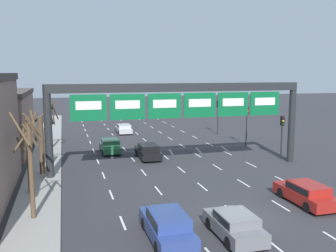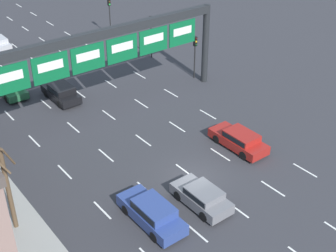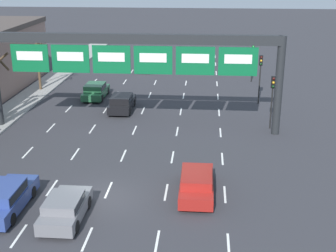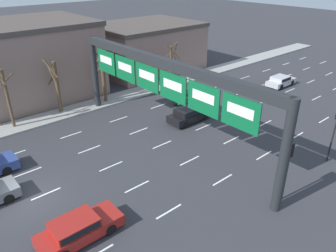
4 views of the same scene
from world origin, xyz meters
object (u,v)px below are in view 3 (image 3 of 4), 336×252
at_px(car_black, 122,102).
at_px(traffic_light_near_gantry, 273,91).
at_px(car_red, 197,183).
at_px(traffic_light_far_end, 253,52).
at_px(car_blue, 5,197).
at_px(sign_gantry, 133,56).
at_px(car_silver, 146,65).
at_px(traffic_light_mid_block, 260,69).
at_px(car_green, 96,90).
at_px(car_grey, 65,207).
at_px(tree_bare_second, 39,61).

xyz_separation_m(car_black, traffic_light_near_gantry, (12.26, -3.63, 2.22)).
relative_size(car_red, traffic_light_far_end, 1.02).
height_order(car_black, car_blue, car_blue).
height_order(car_red, car_blue, car_blue).
xyz_separation_m(sign_gantry, car_black, (-1.81, 4.81, -4.98)).
relative_size(car_silver, traffic_light_near_gantry, 0.99).
height_order(car_blue, traffic_light_mid_block, traffic_light_mid_block).
xyz_separation_m(car_red, traffic_light_near_gantry, (5.44, 11.41, 2.24)).
bearing_deg(car_green, car_silver, 74.50).
height_order(car_green, car_black, car_black).
height_order(car_silver, car_black, car_black).
bearing_deg(traffic_light_near_gantry, car_black, 163.52).
bearing_deg(car_silver, traffic_light_far_end, -19.80).
relative_size(car_grey, car_green, 0.91).
xyz_separation_m(sign_gantry, car_red, (5.01, -10.23, -5.00)).
bearing_deg(traffic_light_near_gantry, car_grey, -129.16).
height_order(car_grey, traffic_light_near_gantry, traffic_light_near_gantry).
distance_m(car_silver, traffic_light_near_gantry, 22.89).
bearing_deg(car_silver, sign_gantry, -85.27).
bearing_deg(car_green, car_blue, -89.49).
relative_size(car_green, traffic_light_mid_block, 1.00).
bearing_deg(traffic_light_mid_block, car_silver, 133.47).
distance_m(traffic_light_mid_block, tree_bare_second, 21.46).
relative_size(car_grey, car_silver, 0.99).
height_order(sign_gantry, traffic_light_near_gantry, sign_gantry).
bearing_deg(traffic_light_mid_block, traffic_light_near_gantry, -88.06).
bearing_deg(traffic_light_mid_block, traffic_light_far_end, 89.50).
bearing_deg(car_green, sign_gantry, -59.65).
height_order(sign_gantry, traffic_light_far_end, sign_gantry).
bearing_deg(sign_gantry, car_black, 110.64).
height_order(car_grey, car_black, car_black).
bearing_deg(tree_bare_second, traffic_light_mid_block, -7.68).
distance_m(car_black, traffic_light_near_gantry, 12.98).
bearing_deg(sign_gantry, car_red, -63.90).
bearing_deg(sign_gantry, car_grey, -96.26).
xyz_separation_m(sign_gantry, car_silver, (-1.69, 20.45, -5.05)).
relative_size(car_blue, traffic_light_far_end, 1.06).
bearing_deg(car_blue, car_red, 14.82).
distance_m(car_black, tree_bare_second, 11.20).
bearing_deg(traffic_light_near_gantry, car_silver, 122.22).
xyz_separation_m(car_silver, traffic_light_mid_block, (11.92, -12.57, 2.50)).
distance_m(car_red, tree_bare_second, 26.51).
distance_m(car_grey, traffic_light_near_gantry, 19.03).
distance_m(sign_gantry, car_grey, 14.45).
bearing_deg(car_black, car_blue, -99.64).
bearing_deg(car_green, traffic_light_mid_block, -2.47).
bearing_deg(car_black, car_green, 130.54).
xyz_separation_m(car_grey, traffic_light_far_end, (11.77, 29.60, 2.54)).
distance_m(car_green, car_red, 21.27).
relative_size(car_blue, traffic_light_near_gantry, 1.16).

